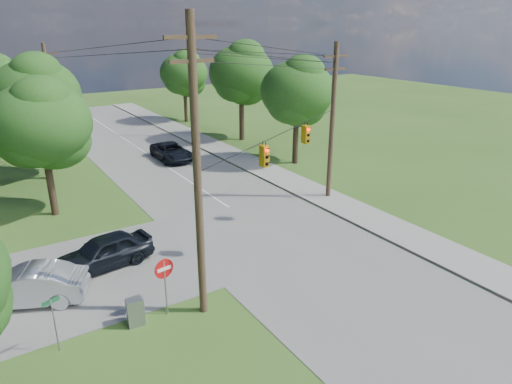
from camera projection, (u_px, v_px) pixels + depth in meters
ground at (295, 284)px, 21.50m from camera, size 140.00×140.00×0.00m
main_road at (271, 235)px, 26.46m from camera, size 10.00×100.00×0.03m
sidewalk_east at (356, 210)px, 29.81m from camera, size 2.60×100.00×0.12m
pole_sw at (197, 172)px, 17.35m from camera, size 2.00×0.32×12.00m
pole_ne at (332, 121)px, 30.41m from camera, size 2.00×0.32×10.50m
pole_north_e at (193, 89)px, 47.96m from camera, size 2.00×0.32×10.00m
pole_north_w at (51, 100)px, 40.99m from camera, size 2.00×0.32×10.00m
power_lines at (207, 65)px, 28.23m from camera, size 13.93×29.62×4.93m
traffic_signals at (287, 144)px, 24.39m from camera, size 4.91×3.27×1.05m
tree_w_near at (41, 123)px, 27.32m from camera, size 6.00×6.00×8.40m
tree_w_mid at (37, 95)px, 33.93m from camera, size 6.40×6.40×9.22m
tree_e_near at (297, 91)px, 38.04m from camera, size 6.20×6.20×8.81m
tree_e_mid at (241, 73)px, 45.99m from camera, size 6.60×6.60×9.64m
tree_e_far at (184, 73)px, 55.33m from camera, size 5.80×5.80×8.32m
car_cross_dark at (104, 252)px, 22.73m from camera, size 5.08×2.62×1.66m
car_cross_silver at (27, 286)px, 19.75m from camera, size 5.28×3.66×1.65m
car_main_north at (171, 152)px, 40.85m from camera, size 2.59×5.45×1.50m
control_cabinet at (135, 312)px, 18.40m from camera, size 0.70×0.53×1.20m
do_not_enter_sign at (165, 275)px, 18.63m from camera, size 0.86×0.18×2.61m
street_name_sign at (54, 318)px, 16.61m from camera, size 0.65×0.25×2.24m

